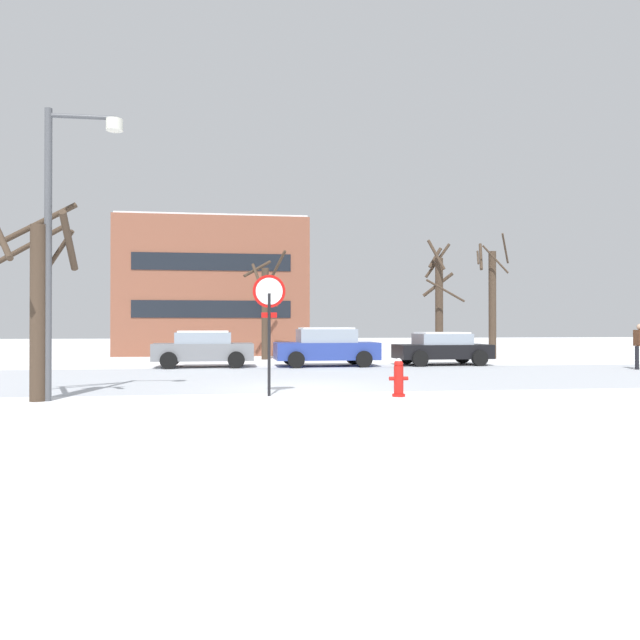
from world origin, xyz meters
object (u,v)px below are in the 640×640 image
street_lamp (61,225)px  parked_car_black (442,348)px  parked_car_gray (203,348)px  parked_car_blue (326,347)px  pedestrian_crossing (640,343)px  stop_sign (269,311)px  fire_hydrant (399,377)px

street_lamp → parked_car_black: (12.13, 10.40, -3.12)m
street_lamp → parked_car_gray: size_ratio=1.64×
parked_car_blue → pedestrian_crossing: pedestrian_crossing is taller
stop_sign → pedestrian_crossing: size_ratio=1.67×
parked_car_black → pedestrian_crossing: size_ratio=2.30×
pedestrian_crossing → parked_car_black: bearing=152.0°
stop_sign → parked_car_blue: stop_sign is taller
parked_car_gray → parked_car_black: size_ratio=1.00×
parked_car_gray → pedestrian_crossing: pedestrian_crossing is taller
parked_car_black → fire_hydrant: bearing=-113.7°
fire_hydrant → parked_car_gray: size_ratio=0.23×
parked_car_gray → pedestrian_crossing: (16.02, -3.40, 0.25)m
stop_sign → parked_car_blue: size_ratio=0.68×
stop_sign → parked_car_black: size_ratio=0.73×
parked_car_gray → parked_car_blue: (4.81, -0.10, 0.05)m
parked_car_blue → pedestrian_crossing: bearing=-16.4°
stop_sign → parked_car_blue: 10.49m
street_lamp → parked_car_blue: street_lamp is taller
parked_car_blue → street_lamp: bearing=-125.4°
parked_car_gray → pedestrian_crossing: size_ratio=2.31×
stop_sign → pedestrian_crossing: bearing=25.7°
parked_car_black → stop_sign: bearing=-126.9°
parked_car_blue → stop_sign: bearing=-105.6°
parked_car_blue → parked_car_black: 4.81m
stop_sign → parked_car_black: stop_sign is taller
stop_sign → parked_car_black: bearing=53.1°
parked_car_blue → fire_hydrant: bearing=-89.2°
stop_sign → street_lamp: bearing=-176.7°
stop_sign → pedestrian_crossing: 15.57m
fire_hydrant → parked_car_black: size_ratio=0.23×
parked_car_gray → fire_hydrant: bearing=-65.0°
fire_hydrant → parked_car_blue: 10.52m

